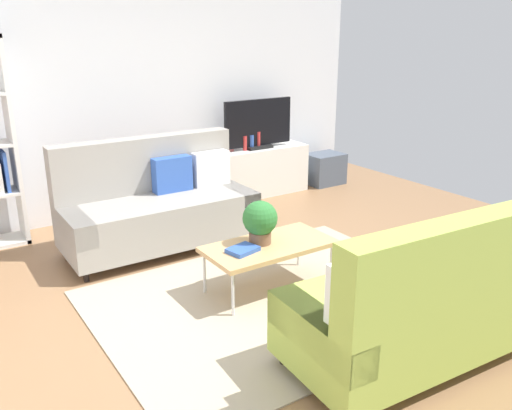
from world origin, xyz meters
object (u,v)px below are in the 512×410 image
Objects in this scene: coffee_table at (269,247)px; table_book_0 at (243,250)px; couch_green at (428,301)px; couch_beige at (158,205)px; potted_plant at (260,221)px; bottle_0 at (245,143)px; bottle_1 at (252,142)px; vase_1 at (229,146)px; tv_console at (257,171)px; vase_0 at (217,148)px; tv at (258,125)px; storage_trunk at (324,169)px; bottle_2 at (259,140)px.

coffee_table is 0.28m from table_book_0.
couch_beige is at bearing 106.87° from couch_green.
potted_plant is 1.97× the size of bottle_0.
couch_green is 3.91m from bottle_1.
vase_1 reaches higher than table_book_0.
bottle_0 is at bearing 61.91° from coffee_table.
vase_0 reaches higher than tv_console.
coffee_table is 2.83m from tv.
couch_green is 1.77× the size of coffee_table.
tv reaches higher than couch_green.
table_book_0 is 1.28× the size of bottle_1.
couch_beige reaches higher than vase_0.
storage_trunk is (2.56, 2.27, -0.17)m from coffee_table.
bottle_0 is at bearing -169.65° from tv_console.
couch_green is 1.53m from potted_plant.
couch_green is at bearing -107.31° from tv_console.
table_book_0 is 2.79m from vase_1.
bottle_2 reaches higher than bottle_0.
vase_0 is at bearing 174.90° from storage_trunk.
bottle_2 reaches higher than potted_plant.
table_book_0 is at bearing -115.37° from vase_0.
tv is at bearing 70.14° from bottle_2.
tv_console is 10.20× the size of vase_1.
table_book_0 is at bearing -160.87° from potted_plant.
tv is at bearing -9.92° from vase_1.
bottle_2 is (1.73, 2.35, 0.31)m from table_book_0.
vase_0 is 0.18m from vase_1.
tv reaches higher than bottle_2.
vase_1 is 0.41m from bottle_2.
vase_1 is (-0.40, 0.05, 0.39)m from tv_console.
coffee_table is 9.10× the size of vase_0.
storage_trunk is 4.30× the size of vase_0.
couch_green is at bearing -104.39° from bottle_0.
couch_beige reaches higher than storage_trunk.
vase_0 is 0.37m from bottle_0.
coffee_table is 2.66m from vase_1.
potted_plant is (-2.62, -2.21, 0.40)m from storage_trunk.
bottle_1 is (1.40, 2.27, 0.11)m from potted_plant.
storage_trunk is at bearing 61.98° from couch_green.
storage_trunk is at bearing -163.52° from couch_beige.
bottle_1 is (-0.12, -0.02, -0.22)m from tv.
couch_green is 10.39× the size of bottle_1.
potted_plant is at bearing -121.63° from bottle_1.
tv is at bearing -152.87° from couch_beige.
bottle_1 is at bearing -170.30° from tv.
vase_1 is at bearing 170.08° from tv.
couch_beige is 10.15× the size of bottle_1.
table_book_0 is at bearing -141.10° from storage_trunk.
bottle_2 is (-1.11, 0.06, 0.53)m from storage_trunk.
couch_beige is 1.97m from bottle_1.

